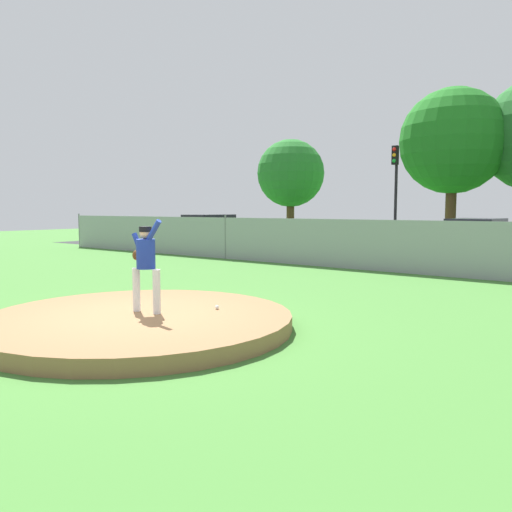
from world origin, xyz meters
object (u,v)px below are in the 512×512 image
Objects in this scene: traffic_cone_orange at (292,245)px; baseball at (217,307)px; parked_car_champagne at (209,232)px; traffic_light_near at (395,180)px; pitcher_youth at (145,260)px; parked_car_white at (476,242)px.

baseball is at bearing -60.18° from traffic_cone_orange.
baseball is 0.02× the size of parked_car_champagne.
parked_car_champagne is 9.83m from traffic_light_near.
traffic_light_near reaches higher than parked_car_champagne.
pitcher_youth reaches higher than baseball.
traffic_cone_orange is (4.50, 1.17, -0.56)m from parked_car_champagne.
parked_car_champagne is (-11.86, 13.98, -0.35)m from pitcher_youth.
traffic_light_near reaches higher than parked_car_white.
traffic_light_near is (8.55, 4.09, 2.62)m from parked_car_champagne.
pitcher_youth is at bearing -64.08° from traffic_cone_orange.
baseball is at bearing -93.85° from parked_car_white.
baseball is at bearing -45.89° from parked_car_champagne.
parked_car_white is (13.50, -0.14, -0.01)m from parked_car_champagne.
pitcher_youth is 16.87m from traffic_cone_orange.
baseball is (0.77, 0.95, -0.88)m from pitcher_youth.
traffic_cone_orange is at bearing -144.22° from traffic_light_near.
baseball is at bearing -76.58° from traffic_light_near.
traffic_light_near is at bearing 25.57° from parked_car_champagne.
parked_car_champagne is 1.11× the size of parked_car_white.
parked_car_champagne is at bearing 134.11° from baseball.
traffic_cone_orange is (-9.01, 1.31, -0.55)m from parked_car_white.
parked_car_champagne is 8.73× the size of traffic_cone_orange.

